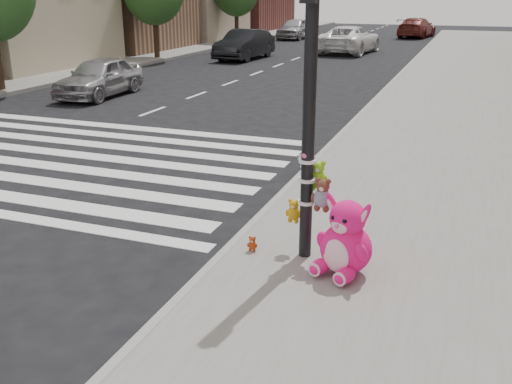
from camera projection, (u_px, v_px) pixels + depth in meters
The scene contains 13 objects.
ground at pixel (56, 293), 6.87m from camera, with size 120.00×120.00×0.00m, color black.
sidewalk_near at pixel (490, 136), 14.03m from camera, with size 7.00×80.00×0.14m, color slate.
sidewalk_far at pixel (98, 61), 28.97m from camera, with size 6.00×80.00×0.14m, color slate.
curb_edge at pixel (351, 125), 15.17m from camera, with size 0.12×80.00×0.15m, color gray.
crosswalk at pixel (45, 151), 12.95m from camera, with size 11.00×6.00×0.01m, color silver, non-canonical shape.
signal_pole at pixel (311, 134), 7.01m from camera, with size 0.68×0.50×4.00m.
pink_bunny at pixel (345, 243), 6.94m from camera, with size 0.83×0.90×1.01m.
red_teddy at pixel (252, 244), 7.64m from camera, with size 0.15×0.10×0.21m, color #AC3511, non-canonical shape.
car_silver_far at pixel (100, 77), 19.43m from camera, with size 1.57×3.90×1.33m, color #9FA0A4.
car_dark_far at pixel (245, 44), 29.98m from camera, with size 1.62×4.64×1.53m, color black.
car_white_near at pixel (350, 40), 32.97m from camera, with size 2.54×5.52×1.53m, color white.
car_maroon_near at pixel (417, 28), 43.99m from camera, with size 2.08×5.11×1.48m, color maroon.
car_silver_deep at pixel (295, 28), 42.59m from camera, with size 1.81×4.51×1.54m, color #ACACB1.
Camera 1 is at (4.39, -4.84, 3.45)m, focal length 40.00 mm.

